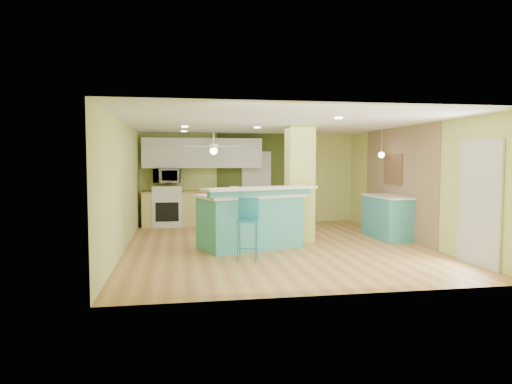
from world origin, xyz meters
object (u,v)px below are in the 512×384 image
bar_stool (248,218)px  fruit_bowl (216,189)px  canister (234,190)px  side_counter (387,217)px  peninsula (250,219)px

bar_stool → fruit_bowl: (-0.20, 4.40, 0.23)m
canister → fruit_bowl: bearing=91.9°
fruit_bowl → canister: size_ratio=1.68×
bar_stool → side_counter: size_ratio=0.74×
bar_stool → canister: canister is taller
peninsula → bar_stool: peninsula is taller
bar_stool → fruit_bowl: bar_stool is taller
peninsula → canister: (-0.31, 0.10, 0.58)m
fruit_bowl → canister: canister is taller
peninsula → bar_stool: size_ratio=2.25×
peninsula → fruit_bowl: bearing=77.5°
canister → side_counter: bearing=8.7°
bar_stool → side_counter: bar_stool is taller
side_counter → canister: (-3.54, -0.54, 0.67)m
bar_stool → canister: (-0.09, 1.18, 0.42)m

